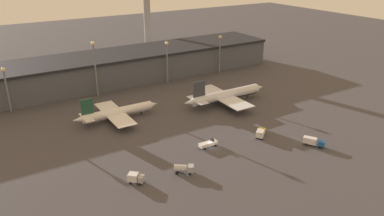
{
  "coord_description": "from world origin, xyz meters",
  "views": [
    {
      "loc": [
        -65.87,
        -93.66,
        62.36
      ],
      "look_at": [
        5.08,
        22.09,
        6.0
      ],
      "focal_mm": 35.0,
      "sensor_mm": 36.0,
      "label": 1
    }
  ],
  "objects": [
    {
      "name": "control_tower",
      "position": [
        36.29,
        127.75,
        28.66
      ],
      "size": [
        9.0,
        9.0,
        49.84
      ],
      "color": "#99999E",
      "rests_on": "ground"
    },
    {
      "name": "service_vehicle_4",
      "position": [
        -1.05,
        1.25,
        1.28
      ],
      "size": [
        6.94,
        2.27,
        2.71
      ],
      "rotation": [
        0.0,
        0.0,
        0.02
      ],
      "color": "white",
      "rests_on": "ground"
    },
    {
      "name": "airplane_0",
      "position": [
        -19.53,
        39.81,
        3.12
      ],
      "size": [
        35.76,
        28.0,
        11.2
      ],
      "rotation": [
        0.0,
        0.0,
        -0.0
      ],
      "color": "white",
      "rests_on": "ground"
    },
    {
      "name": "terminal_building",
      "position": [
        0.0,
        87.21,
        7.36
      ],
      "size": [
        174.26,
        30.23,
        14.64
      ],
      "color": "#4C515B",
      "rests_on": "ground"
    },
    {
      "name": "service_vehicle_3",
      "position": [
        -16.72,
        -8.72,
        1.67
      ],
      "size": [
        6.16,
        5.29,
        2.83
      ],
      "rotation": [
        0.0,
        0.0,
        -0.62
      ],
      "color": "#9EA3A8",
      "rests_on": "ground"
    },
    {
      "name": "lamp_post_3",
      "position": [
        52.72,
        70.57,
        13.73
      ],
      "size": [
        1.8,
        1.8,
        21.1
      ],
      "color": "slate",
      "rests_on": "ground"
    },
    {
      "name": "service_vehicle_0",
      "position": [
        30.63,
        -16.98,
        1.67
      ],
      "size": [
        5.58,
        7.36,
        2.92
      ],
      "rotation": [
        0.0,
        0.0,
        -1.03
      ],
      "color": "#195199",
      "rests_on": "ground"
    },
    {
      "name": "ground",
      "position": [
        0.0,
        0.0,
        0.0
      ],
      "size": [
        600.0,
        600.0,
        0.0
      ],
      "primitive_type": "plane",
      "color": "#423F44"
    },
    {
      "name": "service_vehicle_2",
      "position": [
        -31.4,
        -5.81,
        1.69
      ],
      "size": [
        4.99,
        4.87,
        3.04
      ],
      "rotation": [
        0.0,
        0.0,
        -0.74
      ],
      "color": "#9EA3A8",
      "rests_on": "ground"
    },
    {
      "name": "service_vehicle_1",
      "position": [
        19.59,
        -2.26,
        1.65
      ],
      "size": [
        6.3,
        5.69,
        2.9
      ],
      "rotation": [
        0.0,
        0.0,
        0.66
      ],
      "color": "gold",
      "rests_on": "ground"
    },
    {
      "name": "airplane_1",
      "position": [
        28.27,
        31.33,
        3.73
      ],
      "size": [
        42.91,
        32.61,
        12.64
      ],
      "rotation": [
        0.0,
        0.0,
        -0.0
      ],
      "color": "silver",
      "rests_on": "ground"
    },
    {
      "name": "lamp_post_1",
      "position": [
        -17.28,
        70.57,
        16.44
      ],
      "size": [
        1.8,
        1.8,
        25.98
      ],
      "color": "slate",
      "rests_on": "ground"
    },
    {
      "name": "lamp_post_0",
      "position": [
        -55.01,
        70.57,
        12.89
      ],
      "size": [
        1.8,
        1.8,
        19.63
      ],
      "color": "slate",
      "rests_on": "ground"
    },
    {
      "name": "lamp_post_2",
      "position": [
        19.95,
        70.57,
        13.99
      ],
      "size": [
        1.8,
        1.8,
        21.57
      ],
      "color": "slate",
      "rests_on": "ground"
    }
  ]
}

